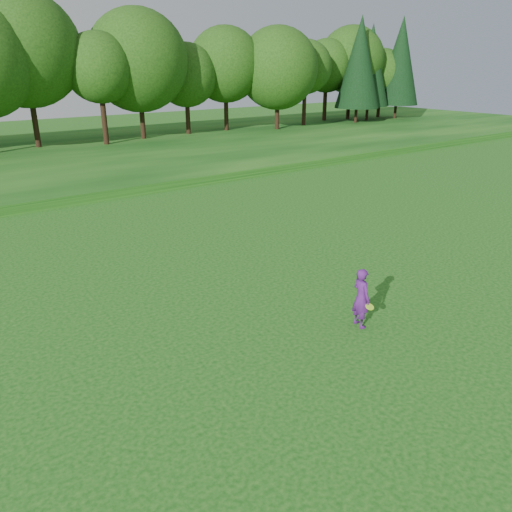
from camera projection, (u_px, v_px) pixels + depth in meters
ground at (327, 332)px, 15.08m from camera, size 140.00×140.00×0.00m
berm at (33, 160)px, 40.44m from camera, size 130.00×30.00×0.60m
walking_path at (94, 198)px, 30.06m from camera, size 130.00×1.60×0.04m
treeline at (5, 57)px, 40.63m from camera, size 104.00×7.00×15.00m
woman at (361, 298)px, 15.10m from camera, size 0.57×0.85×1.90m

